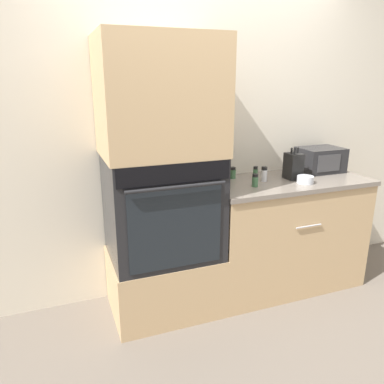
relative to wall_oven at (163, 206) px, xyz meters
name	(u,v)px	position (x,y,z in m)	size (l,w,h in m)	color
ground_plane	(228,318)	(0.39, -0.30, -0.82)	(12.00, 12.00, 0.00)	#6B6056
wall_back	(197,137)	(0.39, 0.33, 0.43)	(8.00, 0.05, 2.50)	beige
oven_cabinet_base	(164,281)	(0.00, 0.00, -0.60)	(0.79, 0.60, 0.45)	tan
wall_oven	(163,206)	(0.00, 0.00, 0.00)	(0.76, 0.64, 0.74)	black
oven_cabinet_upper	(160,97)	(0.00, 0.00, 0.75)	(0.79, 0.60, 0.77)	tan
counter_unit	(283,233)	(1.04, 0.00, -0.36)	(1.30, 0.63, 0.92)	tan
microwave	(320,160)	(1.45, 0.13, 0.20)	(0.36, 0.28, 0.21)	#232326
knife_block	(293,166)	(1.09, 0.01, 0.20)	(0.11, 0.13, 0.25)	black
bowl	(305,180)	(1.10, -0.14, 0.13)	(0.13, 0.13, 0.06)	silver
condiment_jar_near	(255,180)	(0.69, -0.09, 0.15)	(0.05, 0.05, 0.10)	#427047
condiment_jar_mid	(255,173)	(0.81, 0.12, 0.15)	(0.04, 0.04, 0.10)	#427047
condiment_jar_far	(264,174)	(0.83, 0.02, 0.16)	(0.05, 0.05, 0.12)	silver
condiment_jar_back	(233,173)	(0.64, 0.19, 0.14)	(0.05, 0.05, 0.09)	#427047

